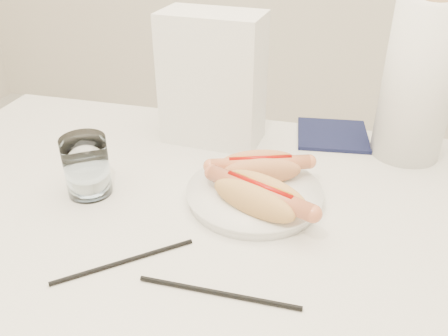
% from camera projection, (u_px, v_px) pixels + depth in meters
% --- Properties ---
extents(table, '(1.20, 0.80, 0.75)m').
position_uv_depth(table, '(193.00, 239.00, 0.83)').
color(table, silver).
rests_on(table, ground).
extents(plate, '(0.24, 0.24, 0.02)m').
position_uv_depth(plate, '(254.00, 195.00, 0.82)').
color(plate, white).
rests_on(plate, table).
extents(hotdog_left, '(0.18, 0.11, 0.05)m').
position_uv_depth(hotdog_left, '(260.00, 167.00, 0.84)').
color(hotdog_left, tan).
rests_on(hotdog_left, plate).
extents(hotdog_right, '(0.19, 0.13, 0.05)m').
position_uv_depth(hotdog_right, '(259.00, 196.00, 0.76)').
color(hotdog_right, tan).
rests_on(hotdog_right, plate).
extents(water_glass, '(0.08, 0.08, 0.11)m').
position_uv_depth(water_glass, '(87.00, 166.00, 0.82)').
color(water_glass, white).
rests_on(water_glass, table).
extents(chopstick_near, '(0.17, 0.14, 0.01)m').
position_uv_depth(chopstick_near, '(124.00, 261.00, 0.69)').
color(chopstick_near, black).
rests_on(chopstick_near, table).
extents(chopstick_far, '(0.23, 0.01, 0.01)m').
position_uv_depth(chopstick_far, '(219.00, 293.00, 0.63)').
color(chopstick_far, black).
rests_on(chopstick_far, table).
extents(napkin_box, '(0.21, 0.13, 0.27)m').
position_uv_depth(napkin_box, '(213.00, 80.00, 0.97)').
color(napkin_box, white).
rests_on(napkin_box, table).
extents(navy_napkin, '(0.17, 0.17, 0.01)m').
position_uv_depth(navy_napkin, '(332.00, 135.00, 1.04)').
color(navy_napkin, black).
rests_on(navy_napkin, table).
extents(paper_towel_roll, '(0.14, 0.14, 0.31)m').
position_uv_depth(paper_towel_roll, '(419.00, 83.00, 0.90)').
color(paper_towel_roll, white).
rests_on(paper_towel_roll, table).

